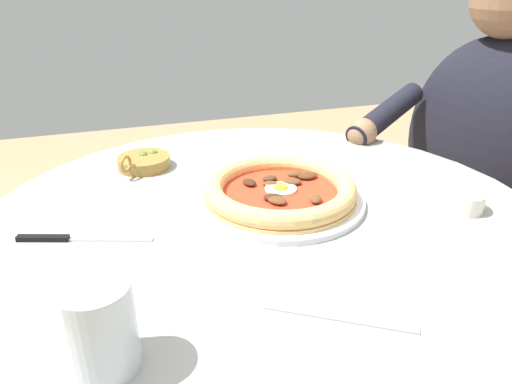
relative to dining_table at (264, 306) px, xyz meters
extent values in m
cylinder|color=#999993|center=(0.00, 0.00, 0.17)|extent=(0.94, 0.94, 0.03)
cylinder|color=gray|center=(0.00, 0.00, -0.19)|extent=(0.11, 0.11, 0.70)
cylinder|color=white|center=(-0.04, -0.04, 0.19)|extent=(0.29, 0.29, 0.01)
cylinder|color=#E0B26B|center=(-0.04, -0.04, 0.20)|extent=(0.26, 0.26, 0.01)
torus|color=#E0B26B|center=(-0.04, -0.04, 0.21)|extent=(0.26, 0.26, 0.03)
cylinder|color=red|center=(-0.04, -0.04, 0.21)|extent=(0.24, 0.24, 0.00)
cylinder|color=white|center=(-0.05, -0.04, 0.21)|extent=(0.06, 0.06, 0.00)
ellipsoid|color=yellow|center=(-0.05, -0.04, 0.21)|extent=(0.02, 0.02, 0.02)
ellipsoid|color=#4C2D19|center=(-0.04, -0.09, 0.21)|extent=(0.03, 0.02, 0.01)
ellipsoid|color=brown|center=(-0.09, -0.09, 0.21)|extent=(0.03, 0.03, 0.01)
ellipsoid|color=brown|center=(-0.08, 0.02, 0.21)|extent=(0.03, 0.03, 0.01)
ellipsoid|color=brown|center=(-0.07, -0.06, 0.21)|extent=(0.04, 0.04, 0.01)
ellipsoid|color=brown|center=(-0.02, 0.00, 0.21)|extent=(0.04, 0.04, 0.01)
ellipsoid|color=#3D2314|center=(0.00, -0.08, 0.21)|extent=(0.03, 0.03, 0.01)
ellipsoid|color=brown|center=(-0.03, -0.07, 0.21)|extent=(0.03, 0.02, 0.01)
ellipsoid|color=#4C2D19|center=(-0.11, -0.08, 0.21)|extent=(0.04, 0.03, 0.01)
ellipsoid|color=#3D2314|center=(-0.02, -0.01, 0.21)|extent=(0.04, 0.03, 0.01)
ellipsoid|color=#2D6B28|center=(-0.02, -0.05, 0.21)|extent=(0.01, 0.01, 0.00)
ellipsoid|color=#2D6B28|center=(-0.13, 0.02, 0.21)|extent=(0.01, 0.01, 0.00)
ellipsoid|color=#2D6B28|center=(-0.03, -0.02, 0.21)|extent=(0.01, 0.01, 0.00)
cylinder|color=silver|center=(0.26, 0.25, 0.24)|extent=(0.07, 0.07, 0.10)
cylinder|color=silver|center=(0.26, 0.25, 0.19)|extent=(0.06, 0.06, 0.01)
cube|color=silver|center=(0.24, 0.00, 0.19)|extent=(0.12, 0.05, 0.00)
cube|color=black|center=(0.34, -0.03, 0.19)|extent=(0.08, 0.04, 0.01)
cylinder|color=white|center=(-0.32, 0.09, 0.20)|extent=(0.06, 0.06, 0.03)
cylinder|color=olive|center=(-0.32, 0.09, 0.21)|extent=(0.05, 0.05, 0.01)
cylinder|color=olive|center=(0.16, -0.27, 0.20)|extent=(0.11, 0.11, 0.02)
torus|color=olive|center=(0.20, -0.22, 0.22)|extent=(0.03, 0.03, 0.03)
ellipsoid|color=#516B2D|center=(0.16, -0.28, 0.21)|extent=(0.02, 0.02, 0.02)
ellipsoid|color=#516B2D|center=(0.16, -0.29, 0.21)|extent=(0.02, 0.02, 0.02)
ellipsoid|color=#516B2D|center=(0.14, -0.29, 0.21)|extent=(0.02, 0.02, 0.02)
cube|color=#BCBCC1|center=(0.00, 0.26, 0.19)|extent=(0.15, 0.10, 0.00)
cube|color=#282833|center=(-0.68, -0.26, -0.34)|extent=(0.38, 0.42, 0.45)
ellipsoid|color=black|center=(-0.68, -0.26, 0.15)|extent=(0.35, 0.45, 0.53)
cylinder|color=black|center=(-0.43, -0.32, 0.23)|extent=(0.26, 0.17, 0.12)
sphere|color=#936B4C|center=(-0.34, -0.28, 0.21)|extent=(0.07, 0.07, 0.07)
cube|color=#957050|center=(-0.73, -0.27, -0.11)|extent=(0.54, 0.54, 0.02)
cylinder|color=#8E6B4C|center=(-0.48, -0.38, -0.34)|extent=(0.02, 0.02, 0.44)
cylinder|color=#8E6B4C|center=(-0.62, -0.03, -0.34)|extent=(0.02, 0.02, 0.44)
cylinder|color=#8E6B4C|center=(-0.83, -0.52, -0.34)|extent=(0.02, 0.02, 0.44)
camera|label=1|loc=(0.22, 0.63, 0.55)|focal=32.53mm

